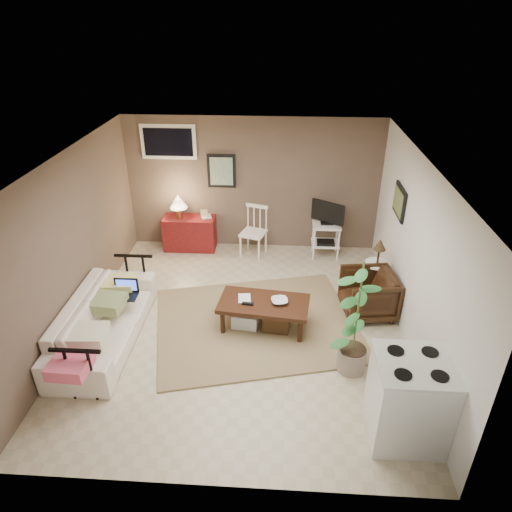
# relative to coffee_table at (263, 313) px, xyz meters

# --- Properties ---
(floor) EXTENTS (5.00, 5.00, 0.00)m
(floor) POSITION_rel_coffee_table_xyz_m (-0.31, 0.04, -0.26)
(floor) COLOR #C1B293
(floor) RESTS_ON ground
(art_back) EXTENTS (0.50, 0.03, 0.60)m
(art_back) POSITION_rel_coffee_table_xyz_m (-0.86, 2.52, 1.19)
(art_back) COLOR black
(art_right) EXTENTS (0.03, 0.60, 0.45)m
(art_right) POSITION_rel_coffee_table_xyz_m (1.91, 1.09, 1.26)
(art_right) COLOR black
(window) EXTENTS (0.96, 0.03, 0.60)m
(window) POSITION_rel_coffee_table_xyz_m (-1.76, 2.52, 1.69)
(window) COLOR white
(rug) EXTENTS (3.22, 2.81, 0.03)m
(rug) POSITION_rel_coffee_table_xyz_m (-0.10, 0.07, -0.25)
(rug) COLOR #8D7652
(rug) RESTS_ON floor
(coffee_table) EXTENTS (1.30, 0.78, 0.47)m
(coffee_table) POSITION_rel_coffee_table_xyz_m (0.00, 0.00, 0.00)
(coffee_table) COLOR #371C0F
(coffee_table) RESTS_ON floor
(sofa) EXTENTS (0.64, 2.19, 0.86)m
(sofa) POSITION_rel_coffee_table_xyz_m (-2.11, -0.39, 0.17)
(sofa) COLOR white
(sofa) RESTS_ON floor
(sofa_pillows) EXTENTS (0.42, 2.08, 0.15)m
(sofa_pillows) POSITION_rel_coffee_table_xyz_m (-2.06, -0.64, 0.27)
(sofa_pillows) COLOR beige
(sofa_pillows) RESTS_ON sofa
(sofa_end_rails) EXTENTS (0.59, 2.19, 0.74)m
(sofa_end_rails) POSITION_rel_coffee_table_xyz_m (-1.99, -0.39, 0.11)
(sofa_end_rails) COLOR black
(sofa_end_rails) RESTS_ON floor
(laptop) EXTENTS (0.34, 0.24, 0.23)m
(laptop) POSITION_rel_coffee_table_xyz_m (-1.90, -0.01, 0.29)
(laptop) COLOR black
(laptop) RESTS_ON sofa
(red_console) EXTENTS (0.94, 0.42, 1.09)m
(red_console) POSITION_rel_coffee_table_xyz_m (-1.48, 2.32, 0.12)
(red_console) COLOR maroon
(red_console) RESTS_ON floor
(spindle_chair) EXTENTS (0.52, 0.52, 0.91)m
(spindle_chair) POSITION_rel_coffee_table_xyz_m (-0.28, 2.17, 0.17)
(spindle_chair) COLOR white
(spindle_chair) RESTS_ON floor
(tv_stand) EXTENTS (0.55, 0.40, 1.04)m
(tv_stand) POSITION_rel_coffee_table_xyz_m (1.01, 2.19, 0.29)
(tv_stand) COLOR white
(tv_stand) RESTS_ON floor
(side_table) EXTENTS (0.37, 0.37, 1.00)m
(side_table) POSITION_rel_coffee_table_xyz_m (1.68, 0.90, 0.36)
(side_table) COLOR white
(side_table) RESTS_ON floor
(armchair) EXTENTS (0.76, 0.80, 0.74)m
(armchair) POSITION_rel_coffee_table_xyz_m (1.50, 0.45, 0.11)
(armchair) COLOR black
(armchair) RESTS_ON floor
(potted_plant) EXTENTS (0.39, 0.39, 1.57)m
(potted_plant) POSITION_rel_coffee_table_xyz_m (1.14, -0.77, 0.58)
(potted_plant) COLOR gray
(potted_plant) RESTS_ON floor
(stove) EXTENTS (0.76, 0.71, 0.99)m
(stove) POSITION_rel_coffee_table_xyz_m (1.56, -1.73, 0.23)
(stove) COLOR silver
(stove) RESTS_ON floor
(bowl) EXTENTS (0.23, 0.09, 0.22)m
(bowl) POSITION_rel_coffee_table_xyz_m (0.22, -0.01, 0.29)
(bowl) COLOR #371C0F
(bowl) RESTS_ON coffee_table
(book_table) EXTENTS (0.17, 0.03, 0.23)m
(book_table) POSITION_rel_coffee_table_xyz_m (-0.35, 0.04, 0.30)
(book_table) COLOR #371C0F
(book_table) RESTS_ON coffee_table
(book_console) EXTENTS (0.16, 0.07, 0.22)m
(book_console) POSITION_rel_coffee_table_xyz_m (-1.23, 2.34, 0.48)
(book_console) COLOR #371C0F
(book_console) RESTS_ON red_console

